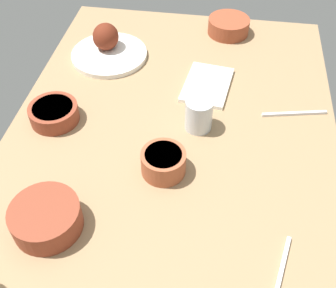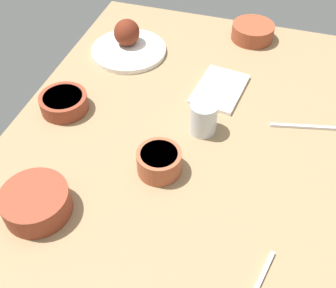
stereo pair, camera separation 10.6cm
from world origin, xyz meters
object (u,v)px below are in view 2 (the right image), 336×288
bowl_pasta (160,161)px  water_tumbler (203,118)px  bowl_onions (253,31)px  fork_loose (258,285)px  spoon_loose (304,127)px  folded_napkin (220,89)px  bowl_soup (36,202)px  bowl_sauce (64,102)px  plate_far_side (128,43)px

bowl_pasta → water_tumbler: 18.39cm
bowl_onions → fork_loose: bowl_onions is taller
spoon_loose → bowl_pasta: bearing=25.7°
water_tumbler → folded_napkin: 18.55cm
bowl_soup → folded_napkin: bearing=-29.2°
bowl_pasta → fork_loose: (-22.95, -27.98, -2.96)cm
bowl_sauce → folded_napkin: 46.33cm
bowl_pasta → water_tumbler: water_tumbler is taller
folded_napkin → fork_loose: folded_napkin is taller
folded_napkin → fork_loose: (-58.16, -20.40, -0.20)cm
bowl_soup → spoon_loose: (46.03, -56.49, -2.98)cm
bowl_onions → water_tumbler: 49.99cm
bowl_sauce → bowl_onions: bearing=-40.8°
plate_far_side → spoon_loose: plate_far_side is taller
plate_far_side → spoon_loose: (-20.94, -59.99, -2.37)cm
fork_loose → plate_far_side: bearing=51.5°
plate_far_side → folded_napkin: 36.31cm
bowl_sauce → bowl_onions: (52.99, -45.70, 0.34)cm
bowl_onions → water_tumbler: (-49.64, 5.63, 1.62)cm
folded_napkin → fork_loose: bearing=-160.7°
folded_napkin → bowl_soup: bearing=150.8°
folded_napkin → fork_loose: size_ratio=1.16×
water_tumbler → folded_napkin: water_tumbler is taller
fork_loose → spoon_loose: bearing=7.3°
plate_far_side → water_tumbler: size_ratio=2.72×
bowl_pasta → bowl_sauce: 36.17cm
water_tumbler → fork_loose: (-40.07, -21.35, -4.19)cm
bowl_sauce → folded_napkin: size_ratio=0.71×
bowl_soup → spoon_loose: bearing=-50.8°
bowl_pasta → plate_far_side: bearing=29.4°
bowl_onions → folded_napkin: size_ratio=0.75×
bowl_onions → folded_napkin: (-31.55, 4.68, -2.37)cm
plate_far_side → bowl_onions: size_ratio=1.73×
spoon_loose → bowl_soup: bearing=26.7°
plate_far_side → bowl_pasta: size_ratio=2.24×
water_tumbler → spoon_loose: bearing=-71.1°
spoon_loose → folded_napkin: bearing=-31.6°
bowl_sauce → bowl_pasta: bearing=-112.4°
water_tumbler → bowl_pasta: bearing=158.8°
bowl_soup → bowl_pasta: size_ratio=1.40×
water_tumbler → bowl_sauce: bearing=94.8°
fork_loose → folded_napkin: bearing=32.9°
bowl_onions → spoon_loose: size_ratio=0.77×
bowl_onions → bowl_sauce: bearing=139.2°
bowl_pasta → bowl_onions: size_ratio=0.77×
bowl_onions → folded_napkin: bearing=171.6°
bowl_soup → spoon_loose: 72.93cm
fork_loose → bowl_onions: bearing=23.5°
bowl_soup → fork_loose: 51.30cm
bowl_soup → bowl_sauce: size_ratio=1.14×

